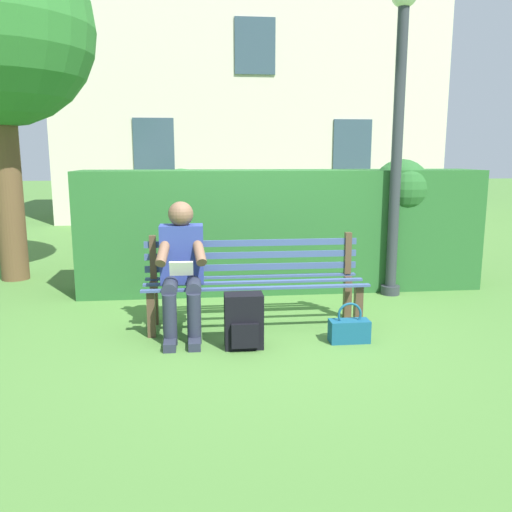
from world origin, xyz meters
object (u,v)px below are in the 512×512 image
(person_seated, at_px, (182,265))
(lamp_post, at_px, (398,119))
(handbag, at_px, (349,330))
(park_bench, at_px, (254,278))
(backpack, at_px, (244,321))

(person_seated, relative_size, lamp_post, 0.35)
(handbag, relative_size, lamp_post, 0.10)
(lamp_post, bearing_deg, park_bench, 28.66)
(backpack, height_order, handbag, backpack)
(person_seated, bearing_deg, handbag, 164.26)
(park_bench, distance_m, handbag, 1.00)
(park_bench, distance_m, backpack, 0.66)
(backpack, distance_m, lamp_post, 2.92)
(park_bench, bearing_deg, lamp_post, -151.34)
(lamp_post, bearing_deg, backpack, 40.01)
(backpack, xyz_separation_m, lamp_post, (-1.81, -1.52, 1.72))
(backpack, distance_m, handbag, 0.91)
(park_bench, bearing_deg, backpack, 76.37)
(handbag, bearing_deg, backpack, 1.89)
(backpack, relative_size, handbag, 1.31)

